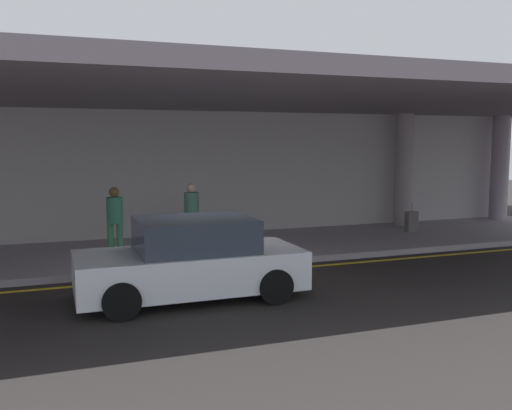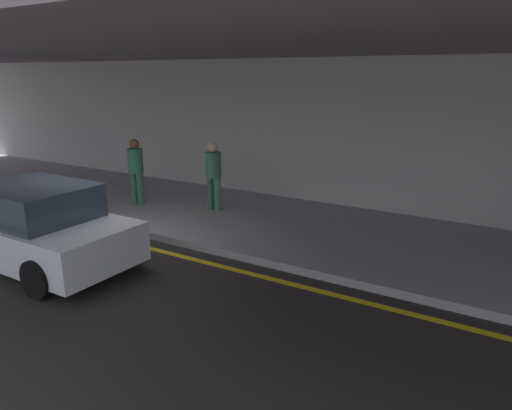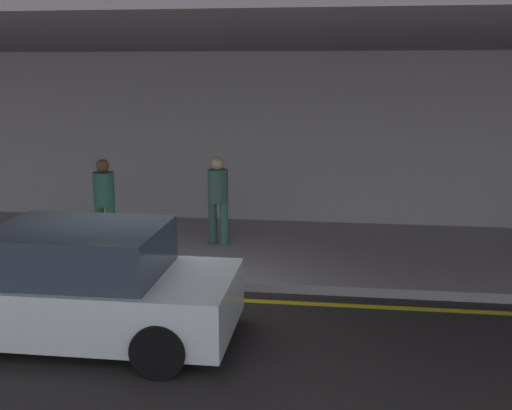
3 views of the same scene
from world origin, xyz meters
name	(u,v)px [view 2 (image 2 of 3)]	position (x,y,z in m)	size (l,w,h in m)	color
ground_plane	(102,251)	(0.00, 0.00, 0.00)	(60.00, 60.00, 0.00)	#2A2726
sidewalk	(198,210)	(0.00, 3.10, 0.07)	(26.00, 4.20, 0.15)	#99949C
lane_stripe_yellow	(125,242)	(0.00, 0.61, 0.00)	(26.00, 0.14, 0.01)	yellow
ceiling_overhang	(179,48)	(0.00, 2.60, 3.95)	(28.00, 13.20, 0.30)	slate
terminal_back_wall	(246,129)	(0.00, 5.35, 1.90)	(26.00, 0.30, 3.80)	#BAB5B5
car_white	(33,226)	(-0.55, -1.04, 0.71)	(4.10, 1.92, 1.50)	white
traveler_with_luggage	(136,167)	(-1.54, 2.55, 1.11)	(0.38, 0.38, 1.68)	#37754E
person_waiting_for_ride	(214,172)	(0.47, 3.14, 1.11)	(0.38, 0.38, 1.68)	#365A4B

